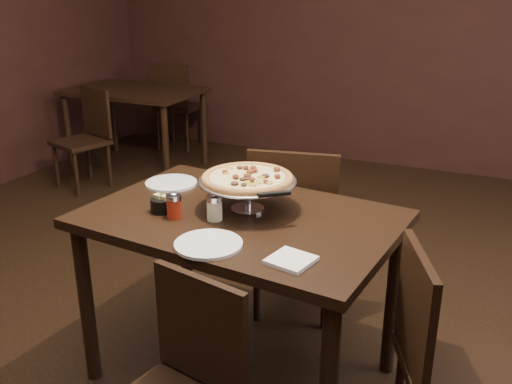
% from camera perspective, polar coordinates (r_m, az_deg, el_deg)
% --- Properties ---
extents(room, '(6.04, 7.04, 2.84)m').
position_cam_1_polar(room, '(2.21, -2.11, 12.49)').
color(room, black).
rests_on(room, ground).
extents(dining_table, '(1.35, 0.97, 0.79)m').
position_cam_1_polar(dining_table, '(2.41, -1.58, -4.56)').
color(dining_table, black).
rests_on(dining_table, ground).
extents(background_table, '(1.20, 0.80, 0.75)m').
position_cam_1_polar(background_table, '(5.54, -12.02, 9.03)').
color(background_table, black).
rests_on(background_table, ground).
extents(pizza_stand, '(0.41, 0.41, 0.17)m').
position_cam_1_polar(pizza_stand, '(2.37, -0.87, 1.34)').
color(pizza_stand, silver).
rests_on(pizza_stand, dining_table).
extents(parmesan_shaker, '(0.07, 0.07, 0.12)m').
position_cam_1_polar(parmesan_shaker, '(2.30, -4.18, -1.53)').
color(parmesan_shaker, beige).
rests_on(parmesan_shaker, dining_table).
extents(pepper_flake_shaker, '(0.06, 0.06, 0.11)m').
position_cam_1_polar(pepper_flake_shaker, '(2.34, -8.20, -1.36)').
color(pepper_flake_shaker, maroon).
rests_on(pepper_flake_shaker, dining_table).
extents(packet_caddy, '(0.10, 0.10, 0.07)m').
position_cam_1_polar(packet_caddy, '(2.42, -9.39, -1.24)').
color(packet_caddy, black).
rests_on(packet_caddy, dining_table).
extents(napkin_stack, '(0.17, 0.17, 0.02)m').
position_cam_1_polar(napkin_stack, '(1.98, 3.52, -6.83)').
color(napkin_stack, white).
rests_on(napkin_stack, dining_table).
extents(plate_left, '(0.24, 0.24, 0.01)m').
position_cam_1_polar(plate_left, '(2.74, -8.48, 0.89)').
color(plate_left, white).
rests_on(plate_left, dining_table).
extents(plate_near, '(0.25, 0.25, 0.01)m').
position_cam_1_polar(plate_near, '(2.10, -4.78, -5.22)').
color(plate_near, white).
rests_on(plate_near, dining_table).
extents(serving_spatula, '(0.17, 0.17, 0.02)m').
position_cam_1_polar(serving_spatula, '(2.20, 1.82, -0.26)').
color(serving_spatula, silver).
rests_on(serving_spatula, pizza_stand).
extents(chair_far, '(0.52, 0.52, 0.95)m').
position_cam_1_polar(chair_far, '(2.94, 3.96, -3.43)').
color(chair_far, black).
rests_on(chair_far, ground).
extents(chair_side, '(0.53, 0.53, 0.87)m').
position_cam_1_polar(chair_side, '(2.18, 18.19, -15.25)').
color(chair_side, black).
rests_on(chair_side, ground).
extents(bg_chair_far, '(0.46, 0.46, 0.91)m').
position_cam_1_polar(bg_chair_far, '(6.14, -8.07, 8.86)').
color(bg_chair_far, black).
rests_on(bg_chair_far, ground).
extents(bg_chair_near, '(0.50, 0.50, 0.85)m').
position_cam_1_polar(bg_chair_near, '(5.12, -16.58, 5.55)').
color(bg_chair_near, black).
rests_on(bg_chair_near, ground).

